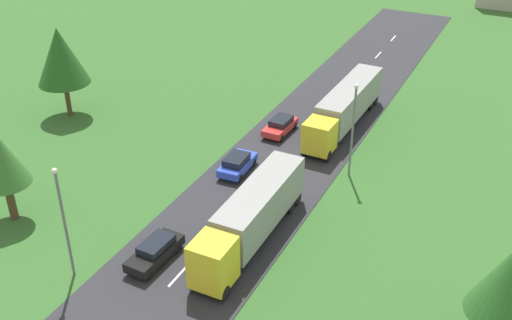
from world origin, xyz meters
name	(u,v)px	position (x,y,z in m)	size (l,w,h in m)	color
truck_second	(252,216)	(2.61, 35.42, 2.20)	(2.54, 13.03, 3.71)	yellow
truck_third	(345,106)	(2.55, 55.04, 2.16)	(2.79, 14.57, 3.67)	yellow
car_third	(155,251)	(-2.17, 30.67, 0.85)	(1.95, 4.56, 1.50)	black
car_fourth	(237,163)	(-2.63, 43.22, 0.85)	(2.05, 4.17, 1.52)	blue
car_fifth	(280,125)	(-2.31, 51.15, 0.82)	(2.00, 4.18, 1.44)	red
lamppost_second	(64,218)	(-6.18, 27.22, 4.49)	(0.36, 0.36, 8.03)	slate
lamppost_third	(353,126)	(5.81, 46.91, 4.51)	(0.36, 0.36, 8.06)	slate
tree_oak	(61,56)	(-22.45, 45.63, 6.06)	(4.91, 4.91, 8.79)	#513823
tree_birch	(512,280)	(19.15, 32.24, 5.37)	(4.19, 4.19, 7.73)	#513823
tree_maple	(1,159)	(-14.36, 30.22, 4.99)	(3.63, 3.63, 7.06)	#513823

